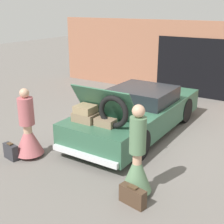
% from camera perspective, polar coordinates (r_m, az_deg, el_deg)
% --- Properties ---
extents(ground_plane, '(40.00, 40.00, 0.00)m').
position_cam_1_polar(ground_plane, '(8.70, 4.64, -3.57)').
color(ground_plane, slate).
extents(garage_wall_back, '(12.00, 0.14, 2.80)m').
position_cam_1_polar(garage_wall_back, '(12.18, 14.63, 9.26)').
color(garage_wall_back, '#9E664C').
rests_on(garage_wall_back, ground_plane).
extents(car, '(1.83, 4.82, 1.64)m').
position_cam_1_polar(car, '(8.48, 4.67, -0.05)').
color(car, '#336047').
rests_on(car, ground_plane).
extents(person_left, '(0.66, 0.66, 1.62)m').
position_cam_1_polar(person_left, '(7.35, -15.11, -3.73)').
color(person_left, tan).
rests_on(person_left, ground_plane).
extents(person_right, '(0.57, 0.57, 1.74)m').
position_cam_1_polar(person_right, '(5.71, 4.59, -9.34)').
color(person_right, tan).
rests_on(person_right, ground_plane).
extents(suitcase_beside_left_person, '(0.42, 0.21, 0.39)m').
position_cam_1_polar(suitcase_beside_left_person, '(7.48, -18.02, -6.89)').
color(suitcase_beside_left_person, '#2D2D33').
rests_on(suitcase_beside_left_person, ground_plane).
extents(suitcase_beside_right_person, '(0.53, 0.25, 0.37)m').
position_cam_1_polar(suitcase_beside_right_person, '(5.65, 3.80, -15.07)').
color(suitcase_beside_right_person, '#473323').
rests_on(suitcase_beside_right_person, ground_plane).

